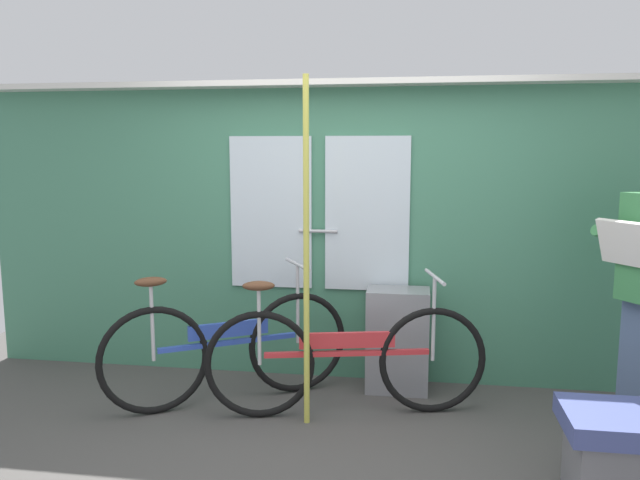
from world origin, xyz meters
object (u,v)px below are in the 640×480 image
Objects in this scene: bicycle_leaning_behind at (346,359)px; bench_seat_corner at (638,455)px; trash_bin_by_wall at (397,340)px; handrail_pole at (306,255)px; bicycle_near_door at (228,348)px.

bicycle_leaning_behind is 1.68m from bench_seat_corner.
handrail_pole is at bearing -130.62° from trash_bin_by_wall.
bench_seat_corner is at bearing -46.87° from trash_bin_by_wall.
trash_bin_by_wall is 1.03× the size of bench_seat_corner.
handrail_pole is (-0.22, -0.15, 0.68)m from bicycle_leaning_behind.
bicycle_near_door is 1.17m from trash_bin_by_wall.
handrail_pole reaches higher than bicycle_near_door.
bicycle_leaning_behind is at bearing 33.79° from handrail_pole.
bicycle_leaning_behind is at bearing -123.32° from trash_bin_by_wall.
bench_seat_corner is (1.71, -0.63, -0.81)m from handrail_pole.
bicycle_near_door is 2.44m from bench_seat_corner.
handrail_pole is (0.57, -0.23, 0.68)m from bicycle_near_door.
bicycle_near_door reaches higher than bench_seat_corner.
trash_bin_by_wall is at bearing 43.77° from bicycle_leaning_behind.
trash_bin_by_wall is 0.34× the size of handrail_pole.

